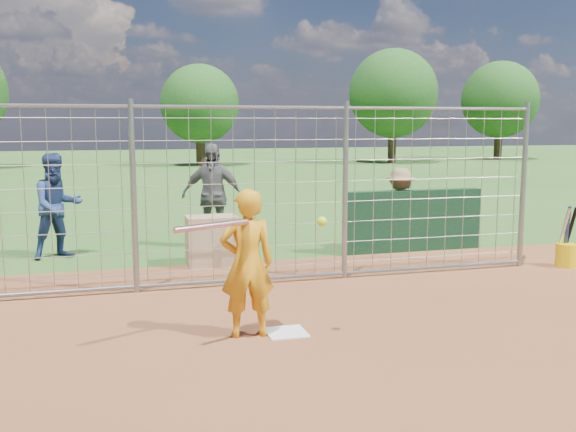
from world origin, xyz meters
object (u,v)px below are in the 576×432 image
object	(u,v)px
batter	(247,264)
bystander_a	(57,206)
bystander_b	(212,196)
bystander_c	(400,209)
bucket_with_bats	(566,252)
equipment_bin	(212,241)

from	to	relation	value
batter	bystander_a	bearing A→B (deg)	-63.12
bystander_a	bystander_b	distance (m)	2.67
batter	bystander_c	distance (m)	5.33
bystander_b	bystander_c	bearing A→B (deg)	1.97
bystander_c	bucket_with_bats	size ratio (longest dim) A/B	1.53
bystander_a	bystander_c	xyz separation A→B (m)	(5.88, -0.99, -0.15)
bystander_b	bucket_with_bats	size ratio (longest dim) A/B	1.97
batter	bucket_with_bats	size ratio (longest dim) A/B	1.65
bystander_c	bucket_with_bats	xyz separation A→B (m)	(1.98, -1.97, -0.50)
batter	bystander_c	world-z (taller)	batter
batter	bystander_a	distance (m)	5.39
bystander_a	bucket_with_bats	bearing A→B (deg)	-43.57
bystander_a	equipment_bin	world-z (taller)	bystander_a
bystander_b	equipment_bin	distance (m)	1.56
bystander_a	bystander_c	bearing A→B (deg)	-32.48
equipment_bin	bystander_b	bearing A→B (deg)	80.52
bystander_a	bucket_with_bats	world-z (taller)	bystander_a
bystander_b	bystander_a	bearing A→B (deg)	-155.20
batter	bystander_b	xyz separation A→B (m)	(0.42, 5.05, 0.16)
batter	bucket_with_bats	distance (m)	5.96
equipment_bin	bucket_with_bats	bearing A→B (deg)	-17.14
bystander_a	bystander_b	bearing A→B (deg)	-19.66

